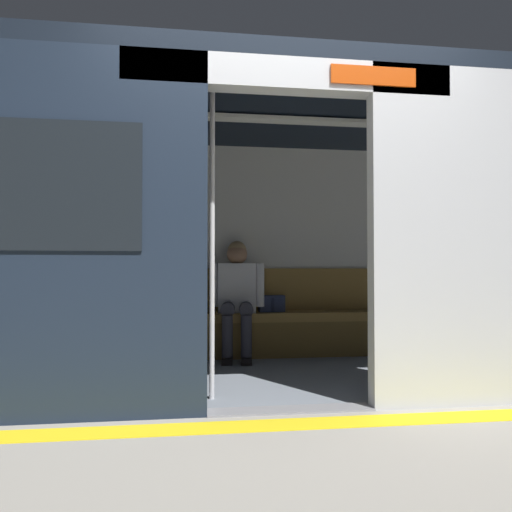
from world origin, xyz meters
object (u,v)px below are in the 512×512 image
Objects in this scene: person_seated at (237,291)px; book at (195,311)px; bench_seat at (245,323)px; handbag at (272,304)px; grab_pole_door at (212,239)px; train_car at (251,193)px.

person_seated reaches higher than book.
handbag reaches higher than bench_seat.
bench_seat is 2.64× the size of person_seated.
person_seated reaches higher than bench_seat.
person_seated reaches higher than handbag.
grab_pole_door is (0.75, 1.82, 0.56)m from handbag.
person_seated is at bearing 150.03° from book.
bench_seat is (-0.08, -0.97, -1.19)m from train_car.
book is at bearing -0.32° from handbag.
person_seated is (0.09, 0.05, 0.33)m from bench_seat.
train_car is 29.09× the size of book.
grab_pole_door is at bearing 76.73° from book.
book is at bearing -15.44° from person_seated.
grab_pole_door is at bearing 77.70° from person_seated.
bench_seat is 0.34m from person_seated.
handbag is 2.05m from grab_pole_door.
person_seated is 1.80m from grab_pole_door.
handbag is at bearing 165.15° from book.
grab_pole_door is (0.46, 1.76, 0.75)m from bench_seat.
bench_seat is at bearing -94.55° from train_car.
handbag is at bearing -163.63° from person_seated.
grab_pole_door reaches higher than book.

